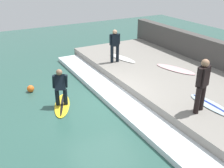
{
  "coord_description": "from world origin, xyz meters",
  "views": [
    {
      "loc": [
        -3.84,
        -7.69,
        4.72
      ],
      "look_at": [
        0.42,
        0.0,
        0.7
      ],
      "focal_mm": 42.0,
      "sensor_mm": 36.0,
      "label": 1
    }
  ],
  "objects_px": {
    "surfer_waiting_near": "(115,44)",
    "surfboard_spare": "(175,69)",
    "surfboard_riding": "(62,105)",
    "surfer_waiting_far": "(202,83)",
    "surfboard_waiting_near": "(122,58)",
    "marker_buoy": "(31,89)",
    "surfer_riding": "(60,85)",
    "surfboard_waiting_far": "(211,105)"
  },
  "relations": [
    {
      "from": "surfer_riding",
      "to": "surfer_waiting_far",
      "type": "height_order",
      "value": "surfer_waiting_far"
    },
    {
      "from": "surfboard_waiting_near",
      "to": "surfboard_spare",
      "type": "distance_m",
      "value": 2.74
    },
    {
      "from": "surfer_riding",
      "to": "surfer_waiting_far",
      "type": "distance_m",
      "value": 4.76
    },
    {
      "from": "surfboard_waiting_far",
      "to": "marker_buoy",
      "type": "xyz_separation_m",
      "value": [
        -4.76,
        4.96,
        -0.37
      ]
    },
    {
      "from": "surfer_waiting_far",
      "to": "marker_buoy",
      "type": "xyz_separation_m",
      "value": [
        -4.14,
        4.98,
        -1.32
      ]
    },
    {
      "from": "surfer_waiting_far",
      "to": "surfboard_spare",
      "type": "relative_size",
      "value": 0.88
    },
    {
      "from": "surfer_riding",
      "to": "surfboard_spare",
      "type": "relative_size",
      "value": 0.7
    },
    {
      "from": "surfboard_waiting_near",
      "to": "surfboard_waiting_far",
      "type": "height_order",
      "value": "surfboard_waiting_far"
    },
    {
      "from": "surfer_waiting_near",
      "to": "surfboard_spare",
      "type": "distance_m",
      "value": 2.98
    },
    {
      "from": "surfboard_riding",
      "to": "surfer_waiting_near",
      "type": "height_order",
      "value": "surfer_waiting_near"
    },
    {
      "from": "surfer_riding",
      "to": "surfer_waiting_near",
      "type": "height_order",
      "value": "surfer_waiting_near"
    },
    {
      "from": "surfboard_spare",
      "to": "marker_buoy",
      "type": "distance_m",
      "value": 6.24
    },
    {
      "from": "surfer_waiting_far",
      "to": "surfboard_waiting_far",
      "type": "bearing_deg",
      "value": 1.93
    },
    {
      "from": "surfboard_riding",
      "to": "surfboard_waiting_far",
      "type": "bearing_deg",
      "value": -38.67
    },
    {
      "from": "surfer_riding",
      "to": "surfer_waiting_near",
      "type": "xyz_separation_m",
      "value": [
        3.36,
        2.03,
        0.54
      ]
    },
    {
      "from": "surfer_riding",
      "to": "surfboard_spare",
      "type": "height_order",
      "value": "surfer_riding"
    },
    {
      "from": "surfboard_riding",
      "to": "surfboard_waiting_near",
      "type": "relative_size",
      "value": 1.01
    },
    {
      "from": "surfboard_riding",
      "to": "surfboard_waiting_near",
      "type": "xyz_separation_m",
      "value": [
        3.92,
        2.27,
        0.48
      ]
    },
    {
      "from": "surfboard_riding",
      "to": "surfboard_spare",
      "type": "height_order",
      "value": "surfboard_spare"
    },
    {
      "from": "surfboard_riding",
      "to": "surfer_riding",
      "type": "relative_size",
      "value": 1.35
    },
    {
      "from": "surfer_waiting_far",
      "to": "surfboard_spare",
      "type": "height_order",
      "value": "surfer_waiting_far"
    },
    {
      "from": "marker_buoy",
      "to": "surfer_waiting_far",
      "type": "bearing_deg",
      "value": -50.28
    },
    {
      "from": "surfer_waiting_far",
      "to": "surfboard_waiting_near",
      "type": "bearing_deg",
      "value": 84.74
    },
    {
      "from": "surfer_waiting_near",
      "to": "surfboard_waiting_far",
      "type": "height_order",
      "value": "surfer_waiting_near"
    },
    {
      "from": "surfboard_waiting_far",
      "to": "surfboard_spare",
      "type": "height_order",
      "value": "surfboard_waiting_far"
    },
    {
      "from": "surfboard_riding",
      "to": "surfboard_waiting_near",
      "type": "bearing_deg",
      "value": 30.1
    },
    {
      "from": "surfboard_spare",
      "to": "marker_buoy",
      "type": "height_order",
      "value": "surfboard_spare"
    },
    {
      "from": "surfer_riding",
      "to": "surfer_waiting_near",
      "type": "relative_size",
      "value": 0.89
    },
    {
      "from": "surfboard_riding",
      "to": "surfboard_waiting_near",
      "type": "distance_m",
      "value": 4.56
    },
    {
      "from": "surfboard_waiting_far",
      "to": "surfer_waiting_far",
      "type": "bearing_deg",
      "value": -178.07
    },
    {
      "from": "surfboard_waiting_far",
      "to": "marker_buoy",
      "type": "relative_size",
      "value": 6.34
    },
    {
      "from": "surfboard_riding",
      "to": "surfer_waiting_far",
      "type": "xyz_separation_m",
      "value": [
        3.41,
        -3.25,
        1.43
      ]
    },
    {
      "from": "surfer_waiting_near",
      "to": "surfer_waiting_far",
      "type": "relative_size",
      "value": 0.89
    },
    {
      "from": "surfboard_waiting_near",
      "to": "marker_buoy",
      "type": "height_order",
      "value": "surfboard_waiting_near"
    },
    {
      "from": "surfboard_waiting_far",
      "to": "surfer_riding",
      "type": "bearing_deg",
      "value": 141.33
    },
    {
      "from": "surfer_riding",
      "to": "surfboard_waiting_far",
      "type": "xyz_separation_m",
      "value": [
        4.04,
        -3.23,
        -0.31
      ]
    },
    {
      "from": "surfer_waiting_near",
      "to": "surfboard_spare",
      "type": "xyz_separation_m",
      "value": [
        1.86,
        -2.17,
        -0.84
      ]
    },
    {
      "from": "surfboard_spare",
      "to": "surfboard_riding",
      "type": "bearing_deg",
      "value": 178.42
    },
    {
      "from": "surfer_riding",
      "to": "surfboard_riding",
      "type": "bearing_deg",
      "value": -90.0
    },
    {
      "from": "surfboard_riding",
      "to": "surfer_waiting_near",
      "type": "relative_size",
      "value": 1.2
    },
    {
      "from": "surfer_waiting_far",
      "to": "surfboard_spare",
      "type": "xyz_separation_m",
      "value": [
        1.8,
        3.11,
        -0.95
      ]
    },
    {
      "from": "surfboard_riding",
      "to": "surfboard_waiting_far",
      "type": "height_order",
      "value": "surfboard_waiting_far"
    }
  ]
}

